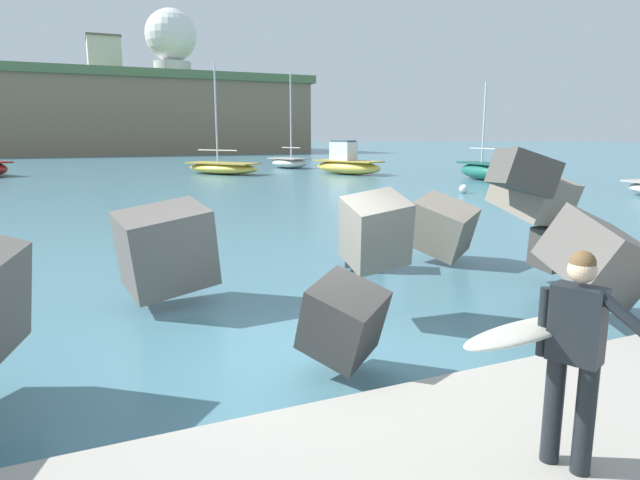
{
  "coord_description": "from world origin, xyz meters",
  "views": [
    {
      "loc": [
        -2.67,
        -6.42,
        2.86
      ],
      "look_at": [
        0.36,
        0.5,
        1.4
      ],
      "focal_mm": 30.53,
      "sensor_mm": 36.0,
      "label": 1
    }
  ],
  "objects_px": {
    "mooring_buoy_inner": "(464,189)",
    "radar_dome": "(171,41)",
    "boat_mid_right": "(289,162)",
    "station_building_central": "(104,58)",
    "boat_mid_centre": "(347,164)",
    "boat_far_left": "(485,170)",
    "boat_near_right": "(223,168)",
    "surfer_with_board": "(559,342)"
  },
  "relations": [
    {
      "from": "mooring_buoy_inner",
      "to": "radar_dome",
      "type": "bearing_deg",
      "value": 91.39
    },
    {
      "from": "boat_mid_right",
      "to": "station_building_central",
      "type": "relative_size",
      "value": 1.0
    },
    {
      "from": "boat_mid_centre",
      "to": "boat_far_left",
      "type": "relative_size",
      "value": 1.01
    },
    {
      "from": "boat_near_right",
      "to": "station_building_central",
      "type": "height_order",
      "value": "station_building_central"
    },
    {
      "from": "boat_mid_right",
      "to": "mooring_buoy_inner",
      "type": "xyz_separation_m",
      "value": [
        0.65,
        -23.25,
        -0.31
      ]
    },
    {
      "from": "radar_dome",
      "to": "station_building_central",
      "type": "relative_size",
      "value": 1.42
    },
    {
      "from": "station_building_central",
      "to": "boat_mid_right",
      "type": "bearing_deg",
      "value": -77.44
    },
    {
      "from": "surfer_with_board",
      "to": "boat_mid_right",
      "type": "distance_m",
      "value": 44.41
    },
    {
      "from": "mooring_buoy_inner",
      "to": "boat_mid_right",
      "type": "bearing_deg",
      "value": 91.6
    },
    {
      "from": "boat_far_left",
      "to": "surfer_with_board",
      "type": "bearing_deg",
      "value": -129.28
    },
    {
      "from": "surfer_with_board",
      "to": "boat_mid_right",
      "type": "height_order",
      "value": "boat_mid_right"
    },
    {
      "from": "station_building_central",
      "to": "boat_far_left",
      "type": "bearing_deg",
      "value": -74.86
    },
    {
      "from": "radar_dome",
      "to": "boat_mid_right",
      "type": "bearing_deg",
      "value": -88.71
    },
    {
      "from": "boat_mid_centre",
      "to": "mooring_buoy_inner",
      "type": "bearing_deg",
      "value": -92.44
    },
    {
      "from": "boat_mid_right",
      "to": "radar_dome",
      "type": "distance_m",
      "value": 56.16
    },
    {
      "from": "boat_far_left",
      "to": "station_building_central",
      "type": "bearing_deg",
      "value": 105.14
    },
    {
      "from": "boat_near_right",
      "to": "boat_mid_centre",
      "type": "xyz_separation_m",
      "value": [
        8.44,
        -3.73,
        0.27
      ]
    },
    {
      "from": "surfer_with_board",
      "to": "boat_near_right",
      "type": "bearing_deg",
      "value": 80.36
    },
    {
      "from": "boat_mid_centre",
      "to": "station_building_central",
      "type": "xyz_separation_m",
      "value": [
        -13.25,
        62.73,
        14.49
      ]
    },
    {
      "from": "surfer_with_board",
      "to": "mooring_buoy_inner",
      "type": "xyz_separation_m",
      "value": [
        14.14,
        19.06,
        -1.06
      ]
    },
    {
      "from": "boat_mid_right",
      "to": "radar_dome",
      "type": "height_order",
      "value": "radar_dome"
    },
    {
      "from": "boat_far_left",
      "to": "radar_dome",
      "type": "height_order",
      "value": "radar_dome"
    },
    {
      "from": "boat_near_right",
      "to": "boat_far_left",
      "type": "bearing_deg",
      "value": -39.56
    },
    {
      "from": "station_building_central",
      "to": "boat_near_right",
      "type": "bearing_deg",
      "value": -85.33
    },
    {
      "from": "boat_near_right",
      "to": "station_building_central",
      "type": "bearing_deg",
      "value": 94.67
    },
    {
      "from": "surfer_with_board",
      "to": "boat_far_left",
      "type": "relative_size",
      "value": 0.33
    },
    {
      "from": "boat_far_left",
      "to": "mooring_buoy_inner",
      "type": "relative_size",
      "value": 13.98
    },
    {
      "from": "boat_near_right",
      "to": "station_building_central",
      "type": "distance_m",
      "value": 61.01
    },
    {
      "from": "boat_far_left",
      "to": "boat_near_right",
      "type": "bearing_deg",
      "value": 140.44
    },
    {
      "from": "boat_mid_centre",
      "to": "radar_dome",
      "type": "height_order",
      "value": "radar_dome"
    },
    {
      "from": "surfer_with_board",
      "to": "radar_dome",
      "type": "bearing_deg",
      "value": 82.67
    },
    {
      "from": "boat_mid_right",
      "to": "radar_dome",
      "type": "relative_size",
      "value": 0.7
    },
    {
      "from": "surfer_with_board",
      "to": "boat_mid_right",
      "type": "relative_size",
      "value": 0.25
    },
    {
      "from": "mooring_buoy_inner",
      "to": "station_building_central",
      "type": "bearing_deg",
      "value": 99.31
    },
    {
      "from": "boat_near_right",
      "to": "mooring_buoy_inner",
      "type": "height_order",
      "value": "boat_near_right"
    },
    {
      "from": "station_building_central",
      "to": "boat_mid_centre",
      "type": "bearing_deg",
      "value": -78.07
    },
    {
      "from": "surfer_with_board",
      "to": "boat_near_right",
      "type": "distance_m",
      "value": 37.68
    },
    {
      "from": "boat_mid_right",
      "to": "mooring_buoy_inner",
      "type": "distance_m",
      "value": 23.26
    },
    {
      "from": "boat_mid_right",
      "to": "boat_far_left",
      "type": "relative_size",
      "value": 1.32
    },
    {
      "from": "boat_mid_right",
      "to": "surfer_with_board",
      "type": "bearing_deg",
      "value": -107.68
    },
    {
      "from": "surfer_with_board",
      "to": "boat_near_right",
      "type": "height_order",
      "value": "boat_near_right"
    },
    {
      "from": "boat_mid_centre",
      "to": "boat_far_left",
      "type": "height_order",
      "value": "boat_far_left"
    }
  ]
}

